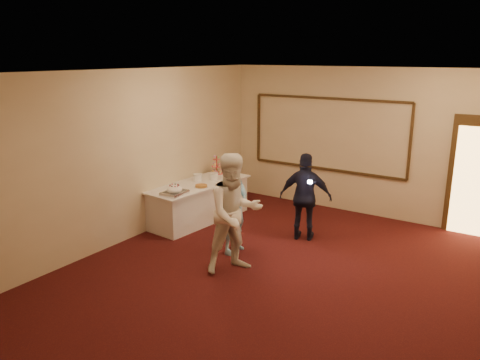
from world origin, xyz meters
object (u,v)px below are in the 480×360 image
at_px(buffet_table, 199,202).
at_px(pavlova_tray, 175,191).
at_px(plate_stack_a, 198,178).
at_px(man, 234,204).
at_px(cupcake_stand, 217,167).
at_px(guest, 305,197).
at_px(tart, 201,186).
at_px(woman, 235,213).
at_px(plate_stack_b, 214,176).

xyz_separation_m(buffet_table, pavlova_tray, (0.14, -0.86, 0.46)).
relative_size(plate_stack_a, man, 0.11).
bearing_deg(buffet_table, plate_stack_a, 131.70).
bearing_deg(plate_stack_a, buffet_table, -48.30).
distance_m(cupcake_stand, guest, 2.43).
xyz_separation_m(buffet_table, tart, (0.25, -0.22, 0.41)).
distance_m(buffet_table, woman, 2.43).
relative_size(pavlova_tray, man, 0.30).
distance_m(buffet_table, plate_stack_b, 0.60).
height_order(cupcake_stand, tart, cupcake_stand).
height_order(plate_stack_a, tart, plate_stack_a).
relative_size(plate_stack_b, tart, 0.67).
bearing_deg(plate_stack_a, guest, 4.36).
xyz_separation_m(man, woman, (0.40, -0.57, 0.08)).
bearing_deg(man, pavlova_tray, 80.28).
distance_m(buffet_table, pavlova_tray, 0.99).
xyz_separation_m(pavlova_tray, man, (1.32, -0.03, -0.00)).
distance_m(pavlova_tray, cupcake_stand, 1.72).
height_order(cupcake_stand, man, man).
xyz_separation_m(plate_stack_a, man, (1.55, -0.99, -0.00)).
bearing_deg(pavlova_tray, tart, 80.46).
bearing_deg(woman, plate_stack_a, 83.66).
bearing_deg(pavlova_tray, plate_stack_a, 103.41).
bearing_deg(woman, plate_stack_b, 75.94).
distance_m(plate_stack_a, woman, 2.50).
bearing_deg(plate_stack_b, buffet_table, -108.25).
relative_size(cupcake_stand, woman, 0.23).
height_order(man, guest, man).
height_order(pavlova_tray, cupcake_stand, cupcake_stand).
bearing_deg(guest, woman, 60.80).
relative_size(buffet_table, pavlova_tray, 4.67).
bearing_deg(cupcake_stand, pavlova_tray, -80.08).
relative_size(pavlova_tray, guest, 0.32).
distance_m(pavlova_tray, plate_stack_a, 0.99).
distance_m(plate_stack_a, plate_stack_b, 0.34).
bearing_deg(woman, cupcake_stand, 73.64).
bearing_deg(woman, man, 67.48).
bearing_deg(buffet_table, tart, -41.70).
distance_m(plate_stack_b, guest, 2.09).
distance_m(buffet_table, plate_stack_a, 0.48).
height_order(plate_stack_b, tart, plate_stack_b).
relative_size(buffet_table, man, 1.39).
distance_m(man, guest, 1.38).
xyz_separation_m(cupcake_stand, man, (1.62, -1.72, -0.08)).
bearing_deg(pavlova_tray, buffet_table, 99.40).
bearing_deg(buffet_table, woman, -38.16).
xyz_separation_m(buffet_table, cupcake_stand, (-0.15, 0.83, 0.53)).
bearing_deg(tart, woman, -37.57).
bearing_deg(woman, guest, 21.29).
bearing_deg(guest, tart, -3.96).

